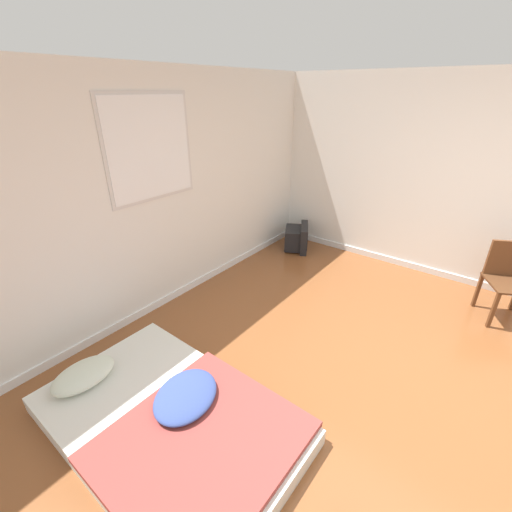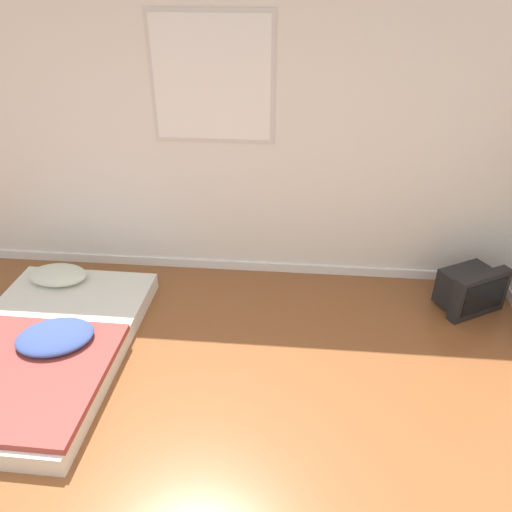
% 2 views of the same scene
% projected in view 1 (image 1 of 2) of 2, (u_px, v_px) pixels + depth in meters
% --- Properties ---
extents(ground_plane, '(20.00, 20.00, 0.00)m').
position_uv_depth(ground_plane, '(418.00, 426.00, 2.67)').
color(ground_plane, brown).
extents(wall_back, '(7.79, 0.08, 2.60)m').
position_uv_depth(wall_back, '(156.00, 198.00, 3.72)').
color(wall_back, white).
rests_on(wall_back, ground_plane).
extents(wall_right, '(0.08, 8.27, 2.60)m').
position_uv_depth(wall_right, '(503.00, 191.00, 4.04)').
color(wall_right, white).
rests_on(wall_right, ground_plane).
extents(mattress_bed, '(1.29, 2.05, 0.29)m').
position_uv_depth(mattress_bed, '(169.00, 419.00, 2.60)').
color(mattress_bed, silver).
rests_on(mattress_bed, ground_plane).
extents(crt_tv, '(0.61, 0.55, 0.41)m').
position_uv_depth(crt_tv, '(297.00, 238.00, 5.55)').
color(crt_tv, black).
rests_on(crt_tv, ground_plane).
extents(wooden_chair, '(0.62, 0.62, 0.87)m').
position_uv_depth(wooden_chair, '(509.00, 274.00, 3.80)').
color(wooden_chair, brown).
rests_on(wooden_chair, ground_plane).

